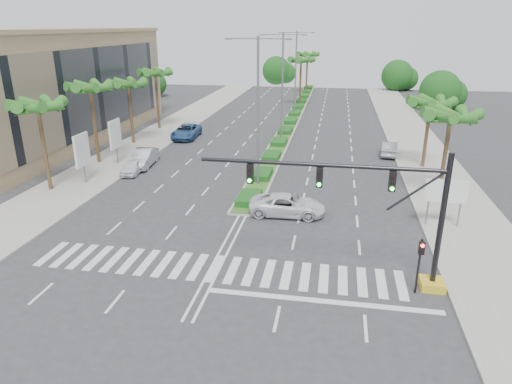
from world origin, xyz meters
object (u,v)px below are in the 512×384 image
at_px(car_parked_d, 186,131).
at_px(car_crossing, 288,205).
at_px(car_right, 390,149).
at_px(car_parked_a, 133,167).
at_px(car_parked_c, 186,131).
at_px(car_parked_b, 143,158).

bearing_deg(car_parked_d, car_crossing, -55.03).
bearing_deg(car_right, car_crossing, 71.12).
bearing_deg(car_crossing, car_right, -27.58).
bearing_deg(car_parked_a, car_parked_c, 84.92).
relative_size(car_parked_c, car_crossing, 1.08).
distance_m(car_parked_b, car_crossing, 17.70).
bearing_deg(car_parked_a, car_parked_d, 86.50).
bearing_deg(car_parked_c, car_parked_a, -94.57).
height_order(car_parked_b, car_right, car_parked_b).
bearing_deg(car_parked_a, car_right, 20.34).
bearing_deg(car_parked_b, car_parked_a, -95.60).
distance_m(car_parked_a, car_right, 25.80).
relative_size(car_parked_b, car_parked_c, 0.85).
xyz_separation_m(car_parked_c, car_parked_d, (-0.39, 1.00, -0.13)).
distance_m(car_parked_a, car_parked_d, 15.16).
relative_size(car_parked_b, car_parked_d, 1.06).
relative_size(car_parked_a, car_parked_c, 0.64).
distance_m(car_parked_b, car_right, 24.95).
xyz_separation_m(car_parked_d, car_crossing, (14.91, -22.36, 0.07)).
bearing_deg(car_parked_c, car_crossing, -58.78).
height_order(car_parked_d, car_crossing, car_crossing).
xyz_separation_m(car_parked_b, car_right, (23.60, 8.08, -0.10)).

